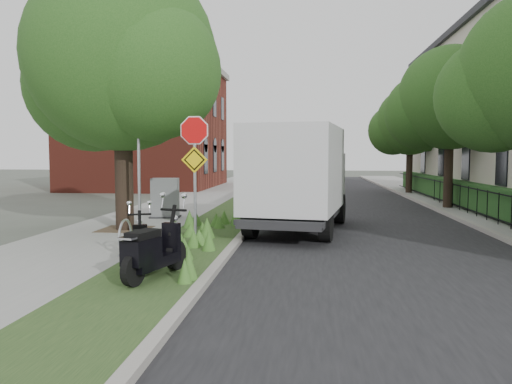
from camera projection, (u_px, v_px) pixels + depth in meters
ground at (250, 256)px, 11.34m from camera, size 120.00×120.00×0.00m
sidewalk_near at (180, 206)px, 21.69m from camera, size 3.50×60.00×0.12m
verge at (243, 206)px, 21.41m from camera, size 2.00×60.00×0.12m
kerb_near at (266, 207)px, 21.30m from camera, size 0.20×60.00×0.13m
road at (349, 209)px, 20.94m from camera, size 7.00×60.00×0.01m
kerb_far at (435, 208)px, 20.56m from camera, size 0.20×60.00×0.13m
footpath_far at (478, 209)px, 20.39m from camera, size 3.20×60.00×0.12m
street_tree_main at (120, 67)px, 14.24m from camera, size 6.21×5.54×7.66m
bare_post at (139, 161)px, 13.30m from camera, size 0.08×0.08×4.00m
bike_hoop at (125, 236)px, 10.99m from camera, size 0.06×0.78×0.77m
sign_assembly at (195, 153)px, 11.89m from camera, size 0.94×0.08×3.22m
fence_far at (453, 194)px, 20.44m from camera, size 0.04×24.00×1.00m
hedge_far at (470, 194)px, 20.37m from camera, size 1.00×24.00×1.10m
brick_building at (149, 126)px, 33.83m from camera, size 9.40×10.40×8.30m
far_tree_b at (448, 103)px, 20.24m from camera, size 4.83×4.31×6.56m
far_tree_c at (409, 125)px, 28.20m from camera, size 4.37×3.89×5.93m
scooter_near at (141, 250)px, 9.44m from camera, size 0.71×1.52×0.76m
scooter_far at (149, 256)px, 8.62m from camera, size 0.73×1.82×0.89m
box_truck at (299, 174)px, 14.73m from camera, size 3.14×6.09×2.63m
utility_cabinet at (165, 199)px, 17.19m from camera, size 1.09×0.79×1.36m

